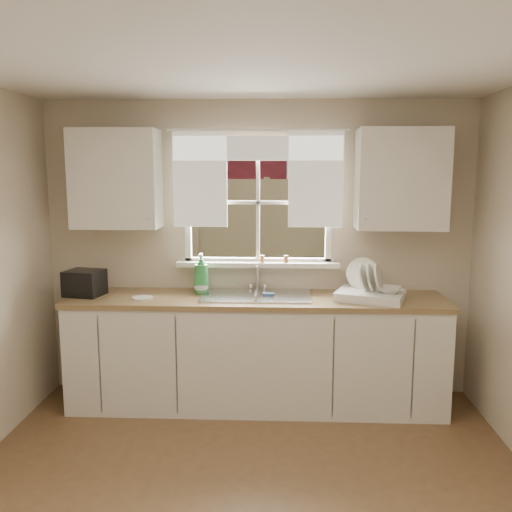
{
  "coord_description": "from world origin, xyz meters",
  "views": [
    {
      "loc": [
        0.19,
        -2.57,
        1.92
      ],
      "look_at": [
        0.0,
        1.65,
        1.25
      ],
      "focal_mm": 38.0,
      "sensor_mm": 36.0,
      "label": 1
    }
  ],
  "objects_px": {
    "dish_rack": "(370,292)",
    "black_appliance": "(85,283)",
    "cup": "(83,290)",
    "soap_bottle_a": "(201,273)"
  },
  "relations": [
    {
      "from": "cup",
      "to": "black_appliance",
      "type": "bearing_deg",
      "value": 78.85
    },
    {
      "from": "dish_rack",
      "to": "cup",
      "type": "distance_m",
      "value": 2.3
    },
    {
      "from": "dish_rack",
      "to": "cup",
      "type": "xyz_separation_m",
      "value": [
        -2.3,
        -0.01,
        -0.01
      ]
    },
    {
      "from": "cup",
      "to": "black_appliance",
      "type": "distance_m",
      "value": 0.07
    },
    {
      "from": "soap_bottle_a",
      "to": "dish_rack",
      "type": "bearing_deg",
      "value": -5.41
    },
    {
      "from": "dish_rack",
      "to": "black_appliance",
      "type": "bearing_deg",
      "value": 179.04
    },
    {
      "from": "soap_bottle_a",
      "to": "black_appliance",
      "type": "distance_m",
      "value": 0.95
    },
    {
      "from": "dish_rack",
      "to": "black_appliance",
      "type": "xyz_separation_m",
      "value": [
        -2.3,
        0.04,
        0.04
      ]
    },
    {
      "from": "soap_bottle_a",
      "to": "cup",
      "type": "distance_m",
      "value": 0.96
    },
    {
      "from": "dish_rack",
      "to": "soap_bottle_a",
      "type": "relative_size",
      "value": 1.8
    }
  ]
}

